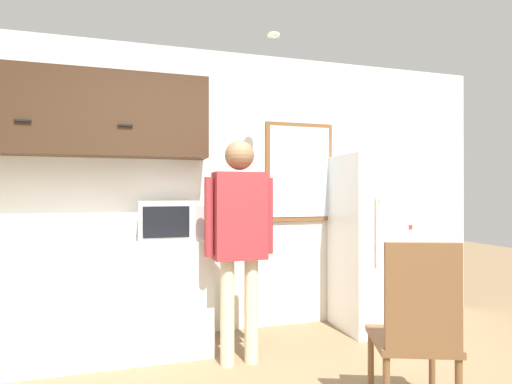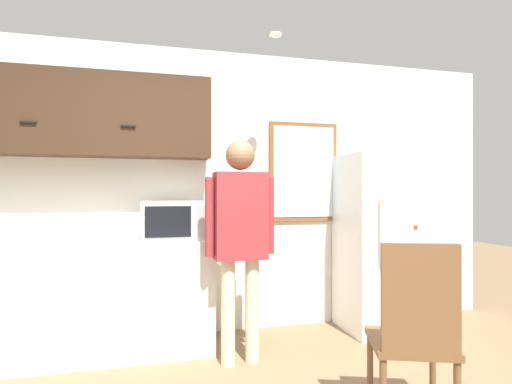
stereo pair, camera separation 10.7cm
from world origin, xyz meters
name	(u,v)px [view 1 (the left image)]	position (x,y,z in m)	size (l,w,h in m)	color
back_wall	(208,191)	(0.00, 2.12, 1.35)	(6.00, 0.06, 2.70)	silver
counter	(76,300)	(-1.13, 1.79, 0.47)	(2.15, 0.61, 0.94)	silver
upper_cabinets	(79,114)	(-1.13, 1.94, 2.00)	(2.15, 0.33, 0.71)	#3D2819
microwave	(170,220)	(-0.38, 1.78, 1.10)	(0.52, 0.41, 0.32)	white
person	(239,227)	(0.12, 1.33, 1.06)	(0.55, 0.23, 1.74)	beige
refrigerator	(376,241)	(1.62, 1.77, 0.85)	(0.76, 0.66, 1.70)	white
chair	(416,326)	(0.91, 0.27, 0.56)	(0.58, 0.58, 1.06)	brown
window	(299,172)	(0.93, 2.08, 1.55)	(0.72, 0.05, 0.99)	brown
ceiling_light	(273,35)	(0.46, 1.52, 2.68)	(0.11, 0.11, 0.01)	white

